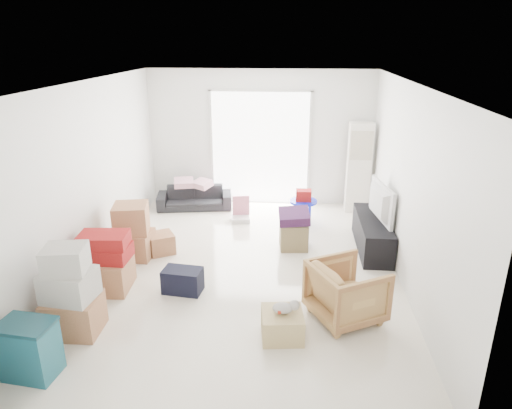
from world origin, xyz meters
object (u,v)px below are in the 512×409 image
Objects in this scene: ottoman at (294,235)px; storage_bins at (29,349)px; sofa at (194,194)px; tv_console at (372,234)px; television at (374,215)px; wood_crate at (282,325)px; ac_tower at (359,168)px; kids_table at (303,200)px; armchair at (347,289)px.

storage_bins is at bearing -128.81° from ottoman.
sofa is at bearing 82.97° from storage_bins.
tv_console is 1.51× the size of television.
storage_bins reaches higher than wood_crate.
ac_tower is 2.84× the size of storage_bins.
television reaches higher than sofa.
television is 1.33m from ottoman.
ottoman is (-1.28, -0.08, -0.36)m from television.
television is 2.18× the size of wood_crate.
ac_tower is at bearing 53.02° from storage_bins.
kids_table is (2.18, -0.59, 0.16)m from sofa.
armchair reaches higher than ottoman.
ottoman is at bearing 87.46° from wood_crate.
ottoman is at bearing -123.53° from ac_tower.
armchair reaches higher than wood_crate.
ottoman is (-1.23, -1.85, -0.65)m from ac_tower.
armchair is at bearing 21.67° from storage_bins.
armchair is 1.30× the size of storage_bins.
ac_tower is at bearing 56.47° from ottoman.
ac_tower is 1.18× the size of sofa.
kids_table is at bearing -24.56° from sofa.
armchair reaches higher than sofa.
tv_console is at bearing -42.73° from kids_table.
sofa is at bearing 7.48° from armchair.
kids_table reaches higher than ottoman.
wood_crate is (1.90, -4.10, -0.13)m from sofa.
television is at bearing -42.73° from kids_table.
armchair is 0.92m from wood_crate.
tv_console reaches higher than ottoman.
ottoman is at bearing -176.51° from tv_console.
sofa is 5.00m from storage_bins.
television is 0.69× the size of sofa.
sofa reaches higher than ottoman.
kids_table is (0.16, 1.11, 0.23)m from ottoman.
television is 1.52m from kids_table.
armchair is (-0.62, -2.04, 0.14)m from tv_console.
kids_table is (-1.11, 1.03, -0.13)m from television.
sofa is 2.40× the size of storage_bins.
storage_bins is (-3.85, -5.11, -0.57)m from ac_tower.
television is at bearing -35.53° from sofa.
armchair is at bearing -80.88° from kids_table.
ottoman is (-0.66, 1.96, -0.18)m from armchair.
television is (0.00, 0.00, 0.32)m from tv_console.
wood_crate is at bearing -94.40° from kids_table.
ac_tower reaches higher than tv_console.
ottoman is (2.01, -1.70, -0.07)m from sofa.
ac_tower is 1.71× the size of television.
sofa is 3.15× the size of wood_crate.
armchair is (-0.57, -3.81, -0.47)m from ac_tower.
ac_tower reaches higher than television.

